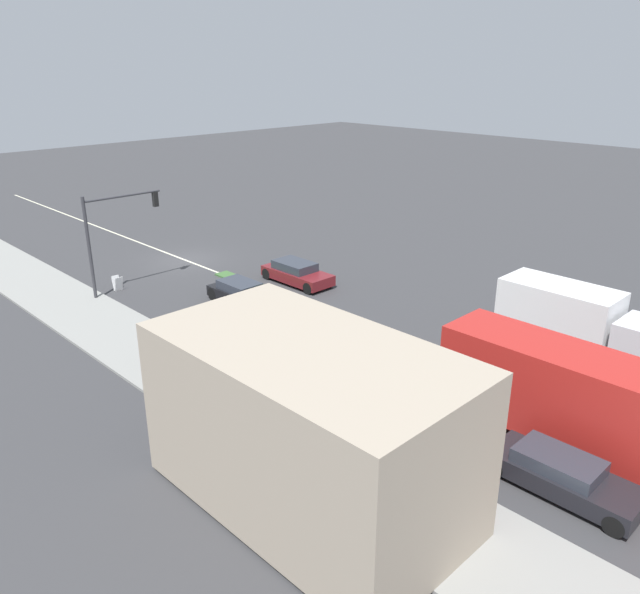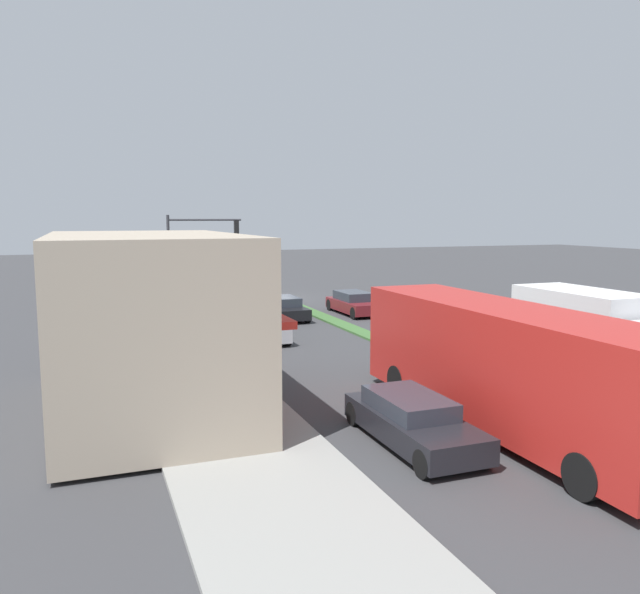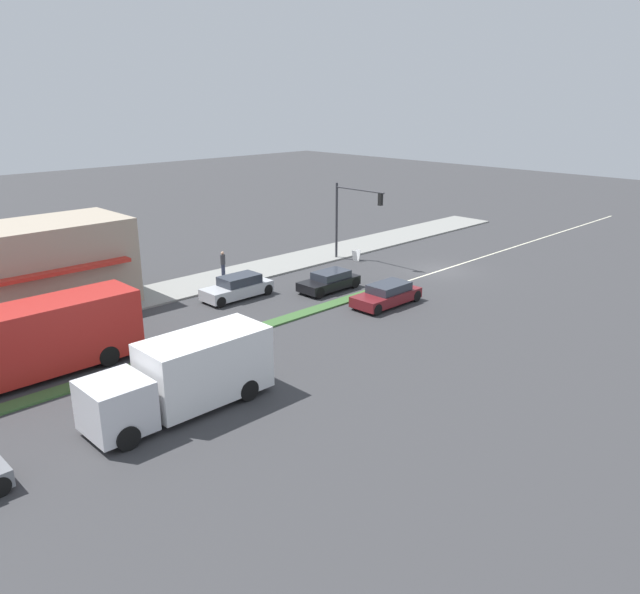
{
  "view_description": "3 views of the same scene",
  "coord_description": "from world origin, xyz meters",
  "px_view_note": "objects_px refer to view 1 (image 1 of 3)",
  "views": [
    {
      "loc": [
        21.23,
        34.34,
        12.29
      ],
      "look_at": [
        0.86,
        13.64,
        1.29
      ],
      "focal_mm": 35.0,
      "sensor_mm": 36.0,
      "label": 1
    },
    {
      "loc": [
        12.41,
        41.36,
        5.57
      ],
      "look_at": [
        1.89,
        13.71,
        1.78
      ],
      "focal_mm": 35.0,
      "sensor_mm": 36.0,
      "label": 2
    },
    {
      "loc": [
        -24.44,
        35.82,
        11.8
      ],
      "look_at": [
        -1.8,
        13.7,
        1.55
      ],
      "focal_mm": 35.0,
      "sensor_mm": 36.0,
      "label": 3
    }
  ],
  "objects_px": {
    "sedan_silver": "(262,335)",
    "warning_aframe_sign": "(118,283)",
    "sedan_dark": "(562,475)",
    "pedestrian": "(155,342)",
    "delivery_truck": "(577,320)",
    "suv_black": "(241,293)",
    "city_bus": "(601,406)",
    "sedan_maroon": "(297,273)",
    "traffic_signal_main": "(112,226)"
  },
  "relations": [
    {
      "from": "sedan_silver",
      "to": "warning_aframe_sign",
      "type": "bearing_deg",
      "value": -85.28
    },
    {
      "from": "sedan_silver",
      "to": "sedan_dark",
      "type": "bearing_deg",
      "value": 90.0
    },
    {
      "from": "pedestrian",
      "to": "sedan_silver",
      "type": "distance_m",
      "value": 4.71
    },
    {
      "from": "delivery_truck",
      "to": "sedan_dark",
      "type": "relative_size",
      "value": 1.66
    },
    {
      "from": "delivery_truck",
      "to": "suv_black",
      "type": "distance_m",
      "value": 16.8
    },
    {
      "from": "suv_black",
      "to": "pedestrian",
      "type": "bearing_deg",
      "value": 23.83
    },
    {
      "from": "sedan_dark",
      "to": "sedan_silver",
      "type": "distance_m",
      "value": 14.22
    },
    {
      "from": "suv_black",
      "to": "sedan_silver",
      "type": "distance_m",
      "value": 5.83
    },
    {
      "from": "suv_black",
      "to": "sedan_silver",
      "type": "bearing_deg",
      "value": 61.31
    },
    {
      "from": "city_bus",
      "to": "sedan_maroon",
      "type": "xyz_separation_m",
      "value": [
        -4.4,
        -19.54,
        -1.13
      ]
    },
    {
      "from": "traffic_signal_main",
      "to": "sedan_dark",
      "type": "xyz_separation_m",
      "value": [
        -1.12,
        25.47,
        -3.31
      ]
    },
    {
      "from": "city_bus",
      "to": "sedan_silver",
      "type": "distance_m",
      "value": 14.35
    },
    {
      "from": "suv_black",
      "to": "sedan_dark",
      "type": "xyz_separation_m",
      "value": [
        2.8,
        19.34,
        -0.01
      ]
    },
    {
      "from": "traffic_signal_main",
      "to": "sedan_maroon",
      "type": "distance_m",
      "value": 10.63
    },
    {
      "from": "city_bus",
      "to": "sedan_silver",
      "type": "height_order",
      "value": "city_bus"
    },
    {
      "from": "city_bus",
      "to": "sedan_dark",
      "type": "height_order",
      "value": "city_bus"
    },
    {
      "from": "pedestrian",
      "to": "warning_aframe_sign",
      "type": "bearing_deg",
      "value": -108.64
    },
    {
      "from": "city_bus",
      "to": "sedan_dark",
      "type": "relative_size",
      "value": 2.43
    },
    {
      "from": "city_bus",
      "to": "sedan_dark",
      "type": "xyz_separation_m",
      "value": [
        2.8,
        0.18,
        -1.16
      ]
    },
    {
      "from": "delivery_truck",
      "to": "sedan_maroon",
      "type": "height_order",
      "value": "delivery_truck"
    },
    {
      "from": "sedan_silver",
      "to": "pedestrian",
      "type": "bearing_deg",
      "value": -25.22
    },
    {
      "from": "pedestrian",
      "to": "sedan_dark",
      "type": "height_order",
      "value": "pedestrian"
    },
    {
      "from": "pedestrian",
      "to": "sedan_silver",
      "type": "relative_size",
      "value": 0.39
    },
    {
      "from": "city_bus",
      "to": "suv_black",
      "type": "height_order",
      "value": "city_bus"
    },
    {
      "from": "sedan_dark",
      "to": "sedan_silver",
      "type": "bearing_deg",
      "value": -90.0
    },
    {
      "from": "pedestrian",
      "to": "warning_aframe_sign",
      "type": "distance_m",
      "value": 10.28
    },
    {
      "from": "traffic_signal_main",
      "to": "pedestrian",
      "type": "xyz_separation_m",
      "value": [
        3.12,
        9.24,
        -2.88
      ]
    },
    {
      "from": "pedestrian",
      "to": "sedan_silver",
      "type": "bearing_deg",
      "value": 154.78
    },
    {
      "from": "warning_aframe_sign",
      "to": "sedan_dark",
      "type": "distance_m",
      "value": 25.97
    },
    {
      "from": "sedan_dark",
      "to": "sedan_maroon",
      "type": "relative_size",
      "value": 1.01
    },
    {
      "from": "suv_black",
      "to": "sedan_silver",
      "type": "relative_size",
      "value": 0.93
    },
    {
      "from": "city_bus",
      "to": "sedan_silver",
      "type": "relative_size",
      "value": 2.48
    },
    {
      "from": "warning_aframe_sign",
      "to": "sedan_maroon",
      "type": "xyz_separation_m",
      "value": [
        -8.17,
        6.22,
        0.2
      ]
    },
    {
      "from": "suv_black",
      "to": "traffic_signal_main",
      "type": "bearing_deg",
      "value": -57.37
    },
    {
      "from": "city_bus",
      "to": "suv_black",
      "type": "distance_m",
      "value": 19.19
    },
    {
      "from": "suv_black",
      "to": "sedan_silver",
      "type": "height_order",
      "value": "sedan_silver"
    },
    {
      "from": "warning_aframe_sign",
      "to": "sedan_silver",
      "type": "height_order",
      "value": "sedan_silver"
    },
    {
      "from": "traffic_signal_main",
      "to": "suv_black",
      "type": "bearing_deg",
      "value": 122.63
    },
    {
      "from": "city_bus",
      "to": "suv_black",
      "type": "xyz_separation_m",
      "value": [
        0.0,
        -19.15,
        -1.15
      ]
    },
    {
      "from": "pedestrian",
      "to": "delivery_truck",
      "type": "height_order",
      "value": "delivery_truck"
    },
    {
      "from": "traffic_signal_main",
      "to": "delivery_truck",
      "type": "relative_size",
      "value": 0.75
    },
    {
      "from": "pedestrian",
      "to": "warning_aframe_sign",
      "type": "height_order",
      "value": "pedestrian"
    },
    {
      "from": "traffic_signal_main",
      "to": "sedan_maroon",
      "type": "height_order",
      "value": "traffic_signal_main"
    },
    {
      "from": "warning_aframe_sign",
      "to": "suv_black",
      "type": "bearing_deg",
      "value": 119.67
    },
    {
      "from": "sedan_maroon",
      "to": "sedan_silver",
      "type": "relative_size",
      "value": 1.02
    },
    {
      "from": "traffic_signal_main",
      "to": "pedestrian",
      "type": "bearing_deg",
      "value": 71.33
    },
    {
      "from": "suv_black",
      "to": "sedan_maroon",
      "type": "distance_m",
      "value": 4.42
    },
    {
      "from": "pedestrian",
      "to": "delivery_truck",
      "type": "bearing_deg",
      "value": 139.81
    },
    {
      "from": "warning_aframe_sign",
      "to": "city_bus",
      "type": "height_order",
      "value": "city_bus"
    },
    {
      "from": "pedestrian",
      "to": "suv_black",
      "type": "height_order",
      "value": "pedestrian"
    }
  ]
}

